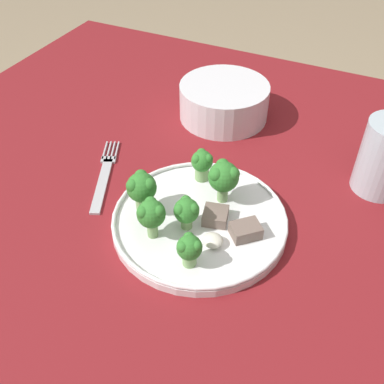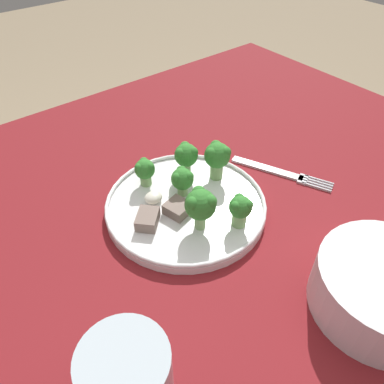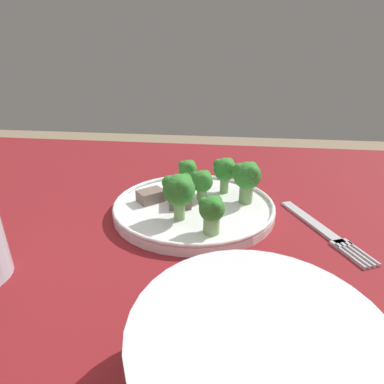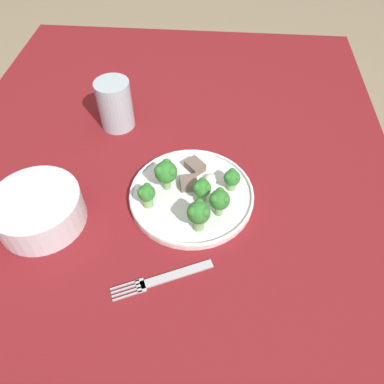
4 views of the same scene
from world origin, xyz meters
The scene contains 13 objects.
table centered at (0.00, 0.00, 0.65)m, with size 1.27×0.98×0.75m.
dinner_plate centered at (-0.06, -0.06, 0.76)m, with size 0.24×0.24×0.02m.
fork centered at (-0.24, -0.03, 0.75)m, with size 0.09×0.17×0.00m.
cream_bowl centered at (-0.13, 0.21, 0.78)m, with size 0.16×0.16×0.06m.
broccoli_floret_near_rim_left centered at (-0.04, -0.14, 0.79)m, with size 0.03×0.03×0.05m.
broccoli_floret_center_left centered at (-0.07, -0.08, 0.79)m, with size 0.04×0.03×0.05m.
broccoli_floret_back_left centered at (-0.10, -0.12, 0.80)m, with size 0.04×0.04×0.06m.
broccoli_floret_front_left centered at (-0.09, 0.02, 0.79)m, with size 0.03×0.03×0.05m.
broccoli_floret_center_back centered at (-0.13, -0.08, 0.80)m, with size 0.04×0.04×0.06m.
broccoli_floret_mid_cluster centered at (-0.04, -0.01, 0.80)m, with size 0.04×0.04×0.07m.
meat_slice_front_slice centered at (0.01, -0.06, 0.77)m, with size 0.05×0.05×0.02m.
meat_slice_middle_slice centered at (-0.04, -0.05, 0.77)m, with size 0.04×0.04×0.02m.
sauce_dollop centered at (-0.02, -0.10, 0.77)m, with size 0.03×0.03×0.02m.
Camera 3 is at (-0.11, 0.35, 0.96)m, focal length 28.00 mm.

